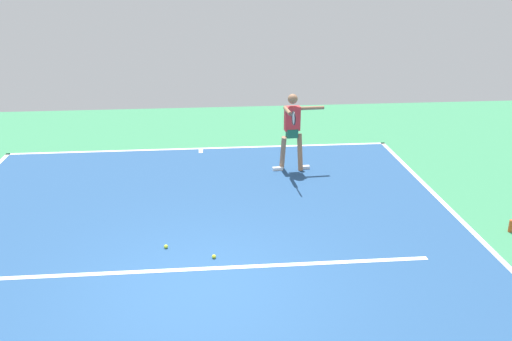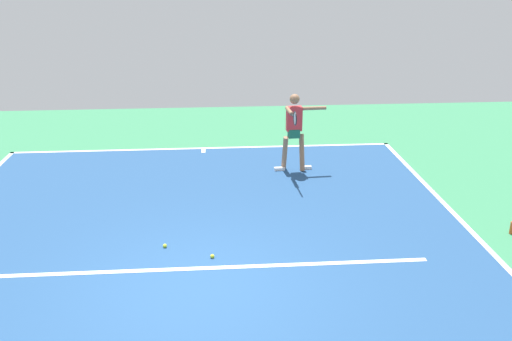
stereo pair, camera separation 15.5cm
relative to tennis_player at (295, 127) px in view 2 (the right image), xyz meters
name	(u,v)px [view 2 (the right image)]	position (x,y,z in m)	size (l,w,h in m)	color
ground_plane	(198,288)	(2.07, 4.74, -1.01)	(21.62, 21.62, 0.00)	#388456
court_surface	(198,288)	(2.07, 4.74, -1.01)	(9.61, 13.09, 0.00)	navy
court_line_baseline_near	(204,148)	(2.07, -1.76, -1.01)	(9.61, 0.10, 0.01)	white
court_line_service	(199,268)	(2.07, 4.19, -1.01)	(7.21, 0.10, 0.01)	white
court_line_centre_mark	(203,151)	(2.07, -1.56, -1.01)	(0.10, 0.30, 0.01)	white
tennis_player	(295,127)	(0.00, 0.00, 0.00)	(1.15, 1.23, 1.77)	#9E7051
tennis_ball_by_sideline	(212,256)	(1.85, 3.88, -0.98)	(0.07, 0.07, 0.07)	yellow
tennis_ball_centre_court	(165,246)	(2.64, 3.47, -0.98)	(0.07, 0.07, 0.07)	#CCE033
water_bottle	(512,228)	(-3.34, 3.42, -0.90)	(0.07, 0.07, 0.22)	#D84C1E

